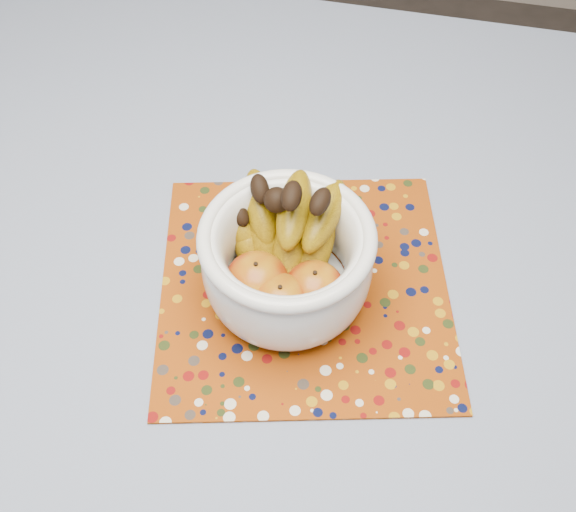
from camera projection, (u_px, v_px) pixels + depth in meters
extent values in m
plane|color=#2D2826|center=(261.00, 492.00, 1.45)|extent=(4.00, 4.00, 0.00)
cube|color=brown|center=(243.00, 310.00, 0.86)|extent=(1.20, 1.20, 0.04)
cylinder|color=brown|center=(89.00, 164.00, 1.54)|extent=(0.06, 0.06, 0.71)
cylinder|color=brown|center=(564.00, 244.00, 1.40)|extent=(0.06, 0.06, 0.71)
cube|color=slate|center=(242.00, 299.00, 0.84)|extent=(1.32, 1.32, 0.01)
cube|color=#863407|center=(304.00, 286.00, 0.85)|extent=(0.44, 0.44, 0.00)
cylinder|color=white|center=(287.00, 291.00, 0.83)|extent=(0.10, 0.10, 0.01)
cylinder|color=white|center=(287.00, 286.00, 0.83)|extent=(0.15, 0.15, 0.01)
torus|color=white|center=(287.00, 236.00, 0.75)|extent=(0.20, 0.20, 0.02)
ellipsoid|color=maroon|center=(257.00, 282.00, 0.78)|extent=(0.08, 0.08, 0.07)
ellipsoid|color=maroon|center=(314.00, 289.00, 0.78)|extent=(0.07, 0.07, 0.06)
ellipsoid|color=maroon|center=(280.00, 304.00, 0.76)|extent=(0.07, 0.07, 0.07)
sphere|color=black|center=(277.00, 200.00, 0.76)|extent=(0.03, 0.03, 0.03)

